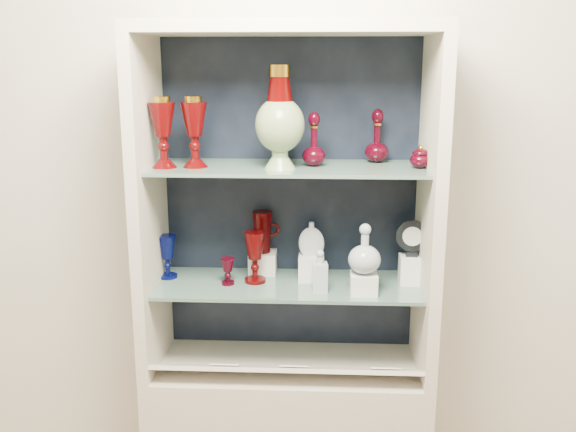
{
  "coord_description": "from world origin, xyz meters",
  "views": [
    {
      "loc": [
        0.11,
        -0.6,
        1.82
      ],
      "look_at": [
        0.0,
        1.53,
        1.3
      ],
      "focal_mm": 40.0,
      "sensor_mm": 36.0,
      "label": 1
    }
  ],
  "objects_px": {
    "clear_square_bottle": "(320,271)",
    "flat_flask": "(311,238)",
    "pedestal_lamp_right": "(194,132)",
    "ruby_decanter_b": "(377,134)",
    "cobalt_goblet": "(167,257)",
    "clear_round_decanter": "(365,250)",
    "cameo_medallion": "(412,238)",
    "enamel_urn": "(280,118)",
    "ruby_decanter_a": "(314,136)",
    "ruby_pitcher": "(262,232)",
    "lidded_bowl": "(420,156)",
    "pedestal_lamp_left": "(163,132)",
    "ruby_goblet_small": "(228,271)",
    "ruby_goblet_tall": "(255,257)"
  },
  "relations": [
    {
      "from": "clear_square_bottle",
      "to": "flat_flask",
      "type": "xyz_separation_m",
      "value": [
        -0.03,
        0.12,
        0.08
      ]
    },
    {
      "from": "pedestal_lamp_right",
      "to": "ruby_decanter_b",
      "type": "distance_m",
      "value": 0.63
    },
    {
      "from": "pedestal_lamp_right",
      "to": "cobalt_goblet",
      "type": "xyz_separation_m",
      "value": [
        -0.13,
        0.07,
        -0.46
      ]
    },
    {
      "from": "ruby_decanter_b",
      "to": "clear_round_decanter",
      "type": "distance_m",
      "value": 0.41
    },
    {
      "from": "cobalt_goblet",
      "to": "cameo_medallion",
      "type": "distance_m",
      "value": 0.88
    },
    {
      "from": "enamel_urn",
      "to": "cameo_medallion",
      "type": "distance_m",
      "value": 0.63
    },
    {
      "from": "ruby_decanter_a",
      "to": "ruby_pitcher",
      "type": "height_order",
      "value": "ruby_decanter_a"
    },
    {
      "from": "clear_round_decanter",
      "to": "flat_flask",
      "type": "bearing_deg",
      "value": 144.19
    },
    {
      "from": "lidded_bowl",
      "to": "enamel_urn",
      "type": "bearing_deg",
      "value": -175.91
    },
    {
      "from": "enamel_urn",
      "to": "ruby_pitcher",
      "type": "height_order",
      "value": "enamel_urn"
    },
    {
      "from": "pedestal_lamp_left",
      "to": "enamel_urn",
      "type": "xyz_separation_m",
      "value": [
        0.39,
        -0.0,
        0.05
      ]
    },
    {
      "from": "lidded_bowl",
      "to": "cameo_medallion",
      "type": "relative_size",
      "value": 0.58
    },
    {
      "from": "cobalt_goblet",
      "to": "flat_flask",
      "type": "bearing_deg",
      "value": 0.28
    },
    {
      "from": "lidded_bowl",
      "to": "ruby_decanter_b",
      "type": "bearing_deg",
      "value": 138.15
    },
    {
      "from": "pedestal_lamp_right",
      "to": "ruby_goblet_small",
      "type": "height_order",
      "value": "pedestal_lamp_right"
    },
    {
      "from": "pedestal_lamp_right",
      "to": "cameo_medallion",
      "type": "distance_m",
      "value": 0.83
    },
    {
      "from": "ruby_decanter_a",
      "to": "flat_flask",
      "type": "xyz_separation_m",
      "value": [
        -0.01,
        0.04,
        -0.37
      ]
    },
    {
      "from": "ruby_decanter_a",
      "to": "cobalt_goblet",
      "type": "height_order",
      "value": "ruby_decanter_a"
    },
    {
      "from": "pedestal_lamp_left",
      "to": "ruby_decanter_a",
      "type": "bearing_deg",
      "value": 6.33
    },
    {
      "from": "pedestal_lamp_left",
      "to": "cobalt_goblet",
      "type": "xyz_separation_m",
      "value": [
        -0.03,
        0.09,
        -0.46
      ]
    },
    {
      "from": "ruby_goblet_small",
      "to": "clear_round_decanter",
      "type": "height_order",
      "value": "clear_round_decanter"
    },
    {
      "from": "ruby_pitcher",
      "to": "ruby_goblet_small",
      "type": "bearing_deg",
      "value": -138.85
    },
    {
      "from": "ruby_decanter_a",
      "to": "ruby_goblet_small",
      "type": "bearing_deg",
      "value": -174.58
    },
    {
      "from": "clear_round_decanter",
      "to": "pedestal_lamp_left",
      "type": "bearing_deg",
      "value": 176.81
    },
    {
      "from": "flat_flask",
      "to": "enamel_urn",
      "type": "bearing_deg",
      "value": -131.94
    },
    {
      "from": "pedestal_lamp_right",
      "to": "ruby_decanter_a",
      "type": "bearing_deg",
      "value": 5.77
    },
    {
      "from": "ruby_goblet_tall",
      "to": "flat_flask",
      "type": "height_order",
      "value": "flat_flask"
    },
    {
      "from": "ruby_decanter_a",
      "to": "lidded_bowl",
      "type": "xyz_separation_m",
      "value": [
        0.35,
        -0.03,
        -0.06
      ]
    },
    {
      "from": "enamel_urn",
      "to": "clear_square_bottle",
      "type": "xyz_separation_m",
      "value": [
        0.14,
        -0.02,
        -0.51
      ]
    },
    {
      "from": "ruby_decanter_b",
      "to": "cobalt_goblet",
      "type": "bearing_deg",
      "value": -175.44
    },
    {
      "from": "ruby_decanter_a",
      "to": "cameo_medallion",
      "type": "bearing_deg",
      "value": 2.87
    },
    {
      "from": "cobalt_goblet",
      "to": "clear_round_decanter",
      "type": "distance_m",
      "value": 0.72
    },
    {
      "from": "lidded_bowl",
      "to": "ruby_goblet_tall",
      "type": "height_order",
      "value": "lidded_bowl"
    },
    {
      "from": "flat_flask",
      "to": "ruby_pitcher",
      "type": "bearing_deg",
      "value": 164.23
    },
    {
      "from": "clear_square_bottle",
      "to": "ruby_goblet_tall",
      "type": "bearing_deg",
      "value": 160.11
    },
    {
      "from": "pedestal_lamp_right",
      "to": "ruby_goblet_tall",
      "type": "distance_m",
      "value": 0.49
    },
    {
      "from": "lidded_bowl",
      "to": "cobalt_goblet",
      "type": "bearing_deg",
      "value": 176.04
    },
    {
      "from": "ruby_goblet_tall",
      "to": "clear_round_decanter",
      "type": "xyz_separation_m",
      "value": [
        0.38,
        -0.1,
        0.06
      ]
    },
    {
      "from": "pedestal_lamp_left",
      "to": "clear_square_bottle",
      "type": "height_order",
      "value": "pedestal_lamp_left"
    },
    {
      "from": "cameo_medallion",
      "to": "pedestal_lamp_left",
      "type": "bearing_deg",
      "value": -170.02
    },
    {
      "from": "ruby_pitcher",
      "to": "clear_square_bottle",
      "type": "height_order",
      "value": "ruby_pitcher"
    },
    {
      "from": "ruby_decanter_a",
      "to": "clear_round_decanter",
      "type": "xyz_separation_m",
      "value": [
        0.17,
        -0.09,
        -0.37
      ]
    },
    {
      "from": "clear_square_bottle",
      "to": "flat_flask",
      "type": "bearing_deg",
      "value": 104.7
    },
    {
      "from": "clear_round_decanter",
      "to": "pedestal_lamp_right",
      "type": "bearing_deg",
      "value": 174.71
    },
    {
      "from": "pedestal_lamp_left",
      "to": "ruby_decanter_b",
      "type": "relative_size",
      "value": 1.19
    },
    {
      "from": "ruby_decanter_a",
      "to": "ruby_decanter_b",
      "type": "distance_m",
      "value": 0.24
    },
    {
      "from": "cobalt_goblet",
      "to": "enamel_urn",
      "type": "bearing_deg",
      "value": -12.78
    },
    {
      "from": "ruby_goblet_tall",
      "to": "clear_square_bottle",
      "type": "bearing_deg",
      "value": -19.89
    },
    {
      "from": "enamel_urn",
      "to": "ruby_goblet_small",
      "type": "height_order",
      "value": "enamel_urn"
    },
    {
      "from": "cobalt_goblet",
      "to": "lidded_bowl",
      "type": "bearing_deg",
      "value": -3.96
    }
  ]
}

